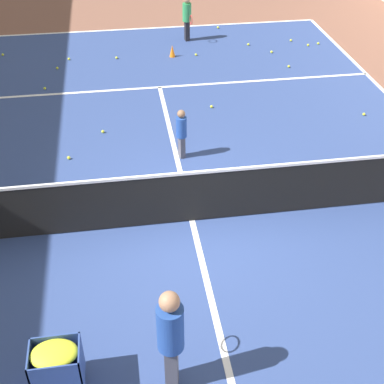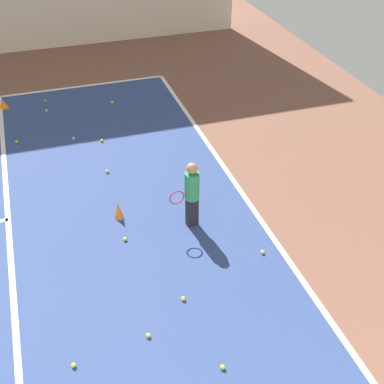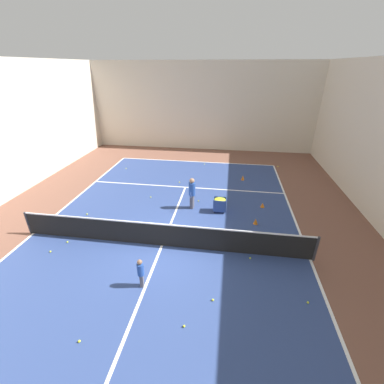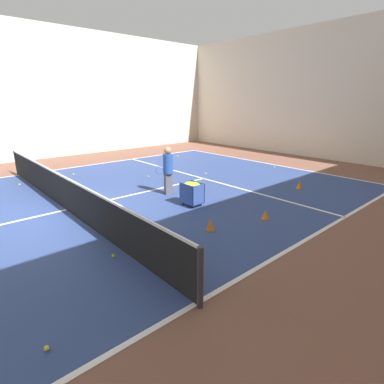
{
  "view_description": "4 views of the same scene",
  "coord_description": "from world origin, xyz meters",
  "px_view_note": "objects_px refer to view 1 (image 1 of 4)",
  "views": [
    {
      "loc": [
        1.11,
        7.25,
        5.97
      ],
      "look_at": [
        0.0,
        0.0,
        0.63
      ],
      "focal_mm": 50.0,
      "sensor_mm": 36.0,
      "label": 1
    },
    {
      "loc": [
        -8.61,
        -6.4,
        6.24
      ],
      "look_at": [
        -1.2,
        -8.81,
        0.74
      ],
      "focal_mm": 50.0,
      "sensor_mm": 36.0,
      "label": 2
    },
    {
      "loc": [
        2.4,
        -7.97,
        6.47
      ],
      "look_at": [
        0.74,
        3.19,
        0.89
      ],
      "focal_mm": 24.0,
      "sensor_mm": 36.0,
      "label": 3
    },
    {
      "loc": [
        8.61,
        -2.68,
        3.08
      ],
      "look_at": [
        2.13,
        3.03,
        0.42
      ],
      "focal_mm": 28.0,
      "sensor_mm": 36.0,
      "label": 4
    }
  ],
  "objects_px": {
    "ball_cart": "(56,361)",
    "child_midcourt": "(181,131)",
    "tennis_net": "(192,196)",
    "coach_at_net": "(171,335)",
    "player_near_baseline": "(187,16)"
  },
  "relations": [
    {
      "from": "player_near_baseline",
      "to": "child_midcourt",
      "type": "relative_size",
      "value": 1.24
    },
    {
      "from": "coach_at_net",
      "to": "child_midcourt",
      "type": "distance_m",
      "value": 5.38
    },
    {
      "from": "coach_at_net",
      "to": "child_midcourt",
      "type": "bearing_deg",
      "value": 0.52
    },
    {
      "from": "tennis_net",
      "to": "player_near_baseline",
      "type": "height_order",
      "value": "player_near_baseline"
    },
    {
      "from": "player_near_baseline",
      "to": "ball_cart",
      "type": "distance_m",
      "value": 12.29
    },
    {
      "from": "tennis_net",
      "to": "child_midcourt",
      "type": "distance_m",
      "value": 2.12
    },
    {
      "from": "tennis_net",
      "to": "ball_cart",
      "type": "bearing_deg",
      "value": 54.84
    },
    {
      "from": "child_midcourt",
      "to": "ball_cart",
      "type": "distance_m",
      "value": 5.62
    },
    {
      "from": "coach_at_net",
      "to": "child_midcourt",
      "type": "xyz_separation_m",
      "value": [
        -0.85,
        -5.3,
        -0.31
      ]
    },
    {
      "from": "child_midcourt",
      "to": "ball_cart",
      "type": "relative_size",
      "value": 1.49
    },
    {
      "from": "player_near_baseline",
      "to": "child_midcourt",
      "type": "xyz_separation_m",
      "value": [
        1.09,
        6.68,
        -0.15
      ]
    },
    {
      "from": "coach_at_net",
      "to": "ball_cart",
      "type": "distance_m",
      "value": 1.46
    },
    {
      "from": "coach_at_net",
      "to": "ball_cart",
      "type": "relative_size",
      "value": 2.23
    },
    {
      "from": "coach_at_net",
      "to": "child_midcourt",
      "type": "height_order",
      "value": "coach_at_net"
    },
    {
      "from": "ball_cart",
      "to": "child_midcourt",
      "type": "bearing_deg",
      "value": -113.54
    }
  ]
}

